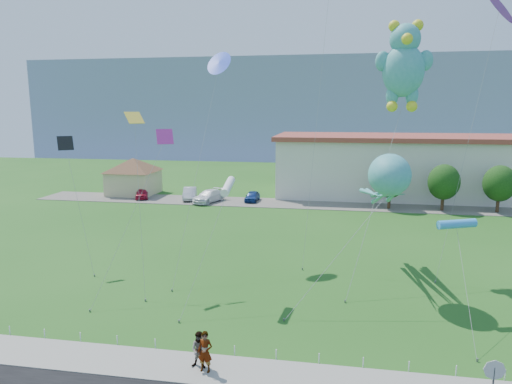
% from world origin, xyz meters
% --- Properties ---
extents(ground, '(160.00, 160.00, 0.00)m').
position_xyz_m(ground, '(0.00, 0.00, 0.00)').
color(ground, '#1F5317').
rests_on(ground, ground).
extents(sidewalk, '(80.00, 2.50, 0.10)m').
position_xyz_m(sidewalk, '(0.00, -2.75, 0.05)').
color(sidewalk, gray).
rests_on(sidewalk, ground).
extents(parking_strip, '(70.00, 6.00, 0.06)m').
position_xyz_m(parking_strip, '(0.00, 35.00, 0.03)').
color(parking_strip, '#59544C').
rests_on(parking_strip, ground).
extents(hill_ridge, '(160.00, 50.00, 25.00)m').
position_xyz_m(hill_ridge, '(0.00, 120.00, 12.50)').
color(hill_ridge, gray).
rests_on(hill_ridge, ground).
extents(pavilion, '(9.20, 9.20, 5.00)m').
position_xyz_m(pavilion, '(-24.00, 38.00, 3.02)').
color(pavilion, '#C1B484').
rests_on(pavilion, ground).
extents(warehouse, '(61.00, 15.00, 8.20)m').
position_xyz_m(warehouse, '(26.00, 44.00, 4.12)').
color(warehouse, beige).
rests_on(warehouse, ground).
extents(stop_sign, '(0.80, 0.07, 2.50)m').
position_xyz_m(stop_sign, '(9.50, -4.21, 1.87)').
color(stop_sign, slate).
rests_on(stop_sign, ground).
extents(rope_fence, '(26.05, 0.05, 0.50)m').
position_xyz_m(rope_fence, '(0.00, -1.30, 0.25)').
color(rope_fence, white).
rests_on(rope_fence, ground).
extents(tree_near, '(3.60, 3.60, 5.47)m').
position_xyz_m(tree_near, '(10.00, 34.00, 3.39)').
color(tree_near, '#3F2B19').
rests_on(tree_near, ground).
extents(tree_mid, '(3.60, 3.60, 5.47)m').
position_xyz_m(tree_mid, '(16.00, 34.00, 3.39)').
color(tree_mid, '#3F2B19').
rests_on(tree_mid, ground).
extents(tree_far, '(3.60, 3.60, 5.47)m').
position_xyz_m(tree_far, '(22.00, 34.00, 3.39)').
color(tree_far, '#3F2B19').
rests_on(tree_far, ground).
extents(pedestrian_left, '(0.72, 0.51, 1.87)m').
position_xyz_m(pedestrian_left, '(-1.96, -2.96, 1.03)').
color(pedestrian_left, gray).
rests_on(pedestrian_left, sidewalk).
extents(pedestrian_right, '(0.84, 0.66, 1.71)m').
position_xyz_m(pedestrian_right, '(-2.28, -2.71, 0.95)').
color(pedestrian_right, gray).
rests_on(pedestrian_right, sidewalk).
extents(parked_car_red, '(2.74, 4.19, 1.33)m').
position_xyz_m(parked_car_red, '(-21.55, 35.12, 0.72)').
color(parked_car_red, '#B51633').
rests_on(parked_car_red, parking_strip).
extents(parked_car_silver, '(2.73, 4.93, 1.54)m').
position_xyz_m(parked_car_silver, '(-15.08, 35.46, 0.83)').
color(parked_car_silver, silver).
rests_on(parked_car_silver, parking_strip).
extents(parked_car_white, '(3.78, 5.65, 1.52)m').
position_xyz_m(parked_car_white, '(-12.13, 34.11, 0.82)').
color(parked_car_white, white).
rests_on(parked_car_white, parking_strip).
extents(parked_car_blue, '(1.65, 3.78, 1.27)m').
position_xyz_m(parked_car_blue, '(-6.79, 35.61, 0.69)').
color(parked_car_blue, navy).
rests_on(parked_car_blue, parking_strip).
extents(octopus_kite, '(7.24, 11.85, 8.95)m').
position_xyz_m(octopus_kite, '(6.81, 9.18, 6.89)').
color(octopus_kite, teal).
rests_on(octopus_kite, ground).
extents(teddy_bear_kite, '(5.80, 9.39, 17.80)m').
position_xyz_m(teddy_bear_kite, '(8.10, 13.87, 14.81)').
color(teddy_bear_kite, teal).
rests_on(teddy_bear_kite, ground).
extents(small_kite_black, '(4.00, 3.55, 9.59)m').
position_xyz_m(small_kite_black, '(-15.98, 9.87, 8.22)').
color(small_kite_black, black).
rests_on(small_kite_black, ground).
extents(small_kite_cyan, '(0.50, 6.91, 5.63)m').
position_xyz_m(small_kite_cyan, '(10.40, 5.79, 5.16)').
color(small_kite_cyan, '#3291E2').
rests_on(small_kite_cyan, ground).
extents(small_kite_pink, '(3.22, 7.04, 10.25)m').
position_xyz_m(small_kite_pink, '(-8.10, 7.61, 8.73)').
color(small_kite_pink, '#CB2D95').
rests_on(small_kite_pink, ground).
extents(small_kite_blue, '(1.80, 10.60, 15.97)m').
position_xyz_m(small_kite_blue, '(-5.87, 15.32, 14.92)').
color(small_kite_blue, blue).
rests_on(small_kite_blue, ground).
extents(small_kite_purple, '(4.98, 5.62, 19.37)m').
position_xyz_m(small_kite_purple, '(14.35, 14.83, 18.21)').
color(small_kite_purple, purple).
rests_on(small_kite_purple, ground).
extents(small_kite_white, '(2.10, 5.70, 7.39)m').
position_xyz_m(small_kite_white, '(-2.98, 6.02, 6.90)').
color(small_kite_white, white).
rests_on(small_kite_white, ground).
extents(small_kite_yellow, '(2.71, 4.73, 11.51)m').
position_xyz_m(small_kite_yellow, '(-9.54, 7.49, 9.85)').
color(small_kite_yellow, yellow).
rests_on(small_kite_yellow, ground).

